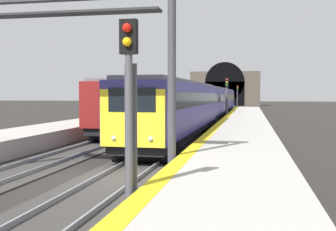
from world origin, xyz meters
TOP-DOWN VIEW (x-y plane):
  - ground_plane at (0.00, 0.00)m, footprint 320.00×320.00m
  - platform_right at (0.00, -3.95)m, footprint 112.00×3.77m
  - platform_right_edge_strip at (0.00, -2.32)m, footprint 112.00×0.50m
  - track_main_line at (0.00, 0.00)m, footprint 160.00×3.14m
  - track_adjacent_line at (0.00, 4.24)m, footprint 160.00×2.79m
  - train_main_approaching at (32.17, 0.00)m, footprint 59.81×3.08m
  - train_adjacent_platform at (37.22, 4.24)m, footprint 57.10×3.24m
  - railway_signal_near at (-4.94, -1.86)m, footprint 0.39×0.38m
  - railway_signal_mid at (32.83, -1.86)m, footprint 0.39×0.38m
  - railway_signal_far at (70.07, -1.86)m, footprint 0.39×0.38m
  - overhead_signal_gantry at (0.06, 2.12)m, footprint 0.70×8.25m
  - tunnel_portal at (94.07, 2.12)m, footprint 2.18×17.90m

SIDE VIEW (x-z plane):
  - ground_plane at x=0.00m, z-range 0.00..0.00m
  - track_main_line at x=0.00m, z-range -0.06..0.15m
  - track_adjacent_line at x=0.00m, z-range -0.06..0.15m
  - platform_right at x=0.00m, z-range 0.00..0.92m
  - platform_right_edge_strip at x=0.00m, z-range 0.92..0.93m
  - train_main_approaching at x=32.17m, z-range 0.27..4.07m
  - train_adjacent_platform at x=37.22m, z-range -0.14..4.72m
  - railway_signal_near at x=-4.94m, z-range 0.43..5.08m
  - railway_signal_far at x=70.07m, z-range 0.52..5.28m
  - railway_signal_mid at x=32.83m, z-range 0.53..5.35m
  - tunnel_portal at x=94.07m, z-range -1.15..10.06m
  - overhead_signal_gantry at x=0.06m, z-range 1.70..8.37m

